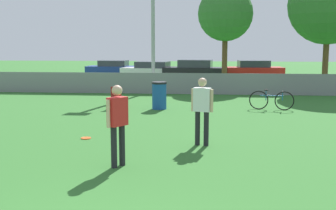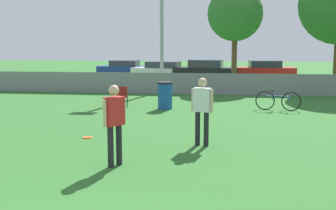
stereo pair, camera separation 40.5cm
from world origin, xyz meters
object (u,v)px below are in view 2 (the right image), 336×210
frisbee_disc (88,137)px  trash_bin (165,95)px  light_pole (162,6)px  bicycle_sideline (278,101)px  player_receiver_white (202,106)px  folding_chair_sideline (122,95)px  parked_car_red (265,70)px  tree_near_pole (235,14)px  parked_car_blue (125,68)px  parked_car_white (163,70)px  player_defender_red (114,119)px  parked_car_dark (206,70)px

frisbee_disc → trash_bin: trash_bin is taller
light_pole → bicycle_sideline: light_pole is taller
player_receiver_white → folding_chair_sideline: player_receiver_white is taller
light_pole → player_receiver_white: bearing=-76.8°
player_receiver_white → parked_car_red: player_receiver_white is taller
tree_near_pole → folding_chair_sideline: bearing=-118.0°
parked_car_blue → parked_car_white: same height
folding_chair_sideline → parked_car_red: parked_car_red is taller
tree_near_pole → trash_bin: (-2.91, -8.93, -3.80)m
player_defender_red → bicycle_sideline: bearing=6.8°
tree_near_pole → folding_chair_sideline: (-4.69, -8.83, -3.84)m
trash_bin → parked_car_red: (5.31, 15.37, 0.13)m
frisbee_disc → bicycle_sideline: size_ratio=0.16×
parked_car_white → parked_car_dark: 3.28m
frisbee_disc → tree_near_pole: bearing=73.4°
player_receiver_white → parked_car_blue: 23.79m
tree_near_pole → bicycle_sideline: tree_near_pole is taller
frisbee_disc → bicycle_sideline: (5.87, 5.71, 0.38)m
parked_car_dark → trash_bin: bearing=-87.5°
folding_chair_sideline → parked_car_red: bearing=-123.1°
frisbee_disc → parked_car_red: parked_car_red is taller
tree_near_pole → bicycle_sideline: size_ratio=3.45×
parked_car_white → parked_car_red: size_ratio=1.08×
light_pole → player_receiver_white: light_pole is taller
bicycle_sideline → parked_car_white: (-6.69, 14.43, 0.26)m
tree_near_pole → parked_car_blue: 12.06m
player_receiver_white → parked_car_red: size_ratio=0.39×
parked_car_dark → parked_car_red: (4.32, 1.44, -0.03)m
frisbee_disc → parked_car_dark: parked_car_dark is taller
parked_car_red → parked_car_white: bearing=-179.3°
parked_car_red → tree_near_pole: bearing=-115.6°
player_defender_red → parked_car_blue: player_defender_red is taller
folding_chair_sideline → parked_car_white: 14.51m
folding_chair_sideline → tree_near_pole: bearing=-126.1°
parked_car_white → parked_car_red: (7.53, 0.77, 0.03)m
parked_car_blue → parked_car_dark: parked_car_dark is taller
player_defender_red → folding_chair_sideline: size_ratio=1.97×
folding_chair_sideline → bicycle_sideline: (6.25, 0.08, -0.13)m
trash_bin → parked_car_dark: bearing=85.9°
tree_near_pole → player_defender_red: tree_near_pole is taller
folding_chair_sideline → trash_bin: bearing=168.7°
parked_car_blue → player_defender_red: bearing=-75.0°
bicycle_sideline → parked_car_blue: parked_car_blue is taller
frisbee_disc → light_pole: bearing=88.4°
parked_car_blue → parked_car_white: 3.96m
frisbee_disc → parked_car_dark: (2.40, 19.46, 0.69)m
player_defender_red → folding_chair_sideline: 8.41m
trash_bin → parked_car_blue: 17.51m
folding_chair_sideline → bicycle_sideline: size_ratio=0.51×
light_pole → tree_near_pole: size_ratio=1.29×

